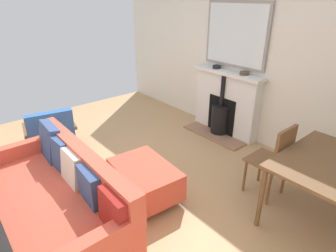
{
  "coord_description": "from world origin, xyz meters",
  "views": [
    {
      "loc": [
        1.22,
        2.65,
        2.15
      ],
      "look_at": [
        -0.65,
        0.42,
        0.79
      ],
      "focal_mm": 29.94,
      "sensor_mm": 36.0,
      "label": 1
    }
  ],
  "objects_px": {
    "ottoman": "(145,178)",
    "armchair_accent": "(50,130)",
    "sofa": "(58,198)",
    "fireplace": "(225,106)",
    "dining_table": "(331,170)",
    "mantel_bowl_near": "(217,67)",
    "mantel_bowl_far": "(244,73)",
    "dining_chair_near_fireplace": "(275,157)"
  },
  "relations": [
    {
      "from": "sofa",
      "to": "fireplace",
      "type": "bearing_deg",
      "value": -172.77
    },
    {
      "from": "fireplace",
      "to": "mantel_bowl_near",
      "type": "bearing_deg",
      "value": -93.84
    },
    {
      "from": "sofa",
      "to": "armchair_accent",
      "type": "relative_size",
      "value": 2.49
    },
    {
      "from": "mantel_bowl_near",
      "to": "ottoman",
      "type": "bearing_deg",
      "value": 20.73
    },
    {
      "from": "sofa",
      "to": "armchair_accent",
      "type": "bearing_deg",
      "value": -107.08
    },
    {
      "from": "dining_table",
      "to": "dining_chair_near_fireplace",
      "type": "xyz_separation_m",
      "value": [
        0.0,
        -0.56,
        -0.11
      ]
    },
    {
      "from": "mantel_bowl_far",
      "to": "dining_chair_near_fireplace",
      "type": "xyz_separation_m",
      "value": [
        0.93,
        1.17,
        -0.56
      ]
    },
    {
      "from": "mantel_bowl_near",
      "to": "mantel_bowl_far",
      "type": "bearing_deg",
      "value": 90.0
    },
    {
      "from": "mantel_bowl_near",
      "to": "dining_table",
      "type": "height_order",
      "value": "mantel_bowl_near"
    },
    {
      "from": "ottoman",
      "to": "dining_table",
      "type": "height_order",
      "value": "dining_table"
    },
    {
      "from": "sofa",
      "to": "ottoman",
      "type": "distance_m",
      "value": 0.95
    },
    {
      "from": "mantel_bowl_far",
      "to": "armchair_accent",
      "type": "relative_size",
      "value": 0.18
    },
    {
      "from": "sofa",
      "to": "dining_chair_near_fireplace",
      "type": "height_order",
      "value": "dining_chair_near_fireplace"
    },
    {
      "from": "dining_table",
      "to": "armchair_accent",
      "type": "bearing_deg",
      "value": -62.73
    },
    {
      "from": "mantel_bowl_near",
      "to": "armchair_accent",
      "type": "height_order",
      "value": "mantel_bowl_near"
    },
    {
      "from": "dining_chair_near_fireplace",
      "to": "dining_table",
      "type": "bearing_deg",
      "value": 90.01
    },
    {
      "from": "dining_table",
      "to": "dining_chair_near_fireplace",
      "type": "height_order",
      "value": "dining_chair_near_fireplace"
    },
    {
      "from": "sofa",
      "to": "dining_chair_near_fireplace",
      "type": "bearing_deg",
      "value": 152.09
    },
    {
      "from": "fireplace",
      "to": "mantel_bowl_near",
      "type": "height_order",
      "value": "mantel_bowl_near"
    },
    {
      "from": "mantel_bowl_near",
      "to": "sofa",
      "type": "relative_size",
      "value": 0.07
    },
    {
      "from": "fireplace",
      "to": "ottoman",
      "type": "height_order",
      "value": "fireplace"
    },
    {
      "from": "dining_table",
      "to": "fireplace",
      "type": "bearing_deg",
      "value": -114.42
    },
    {
      "from": "armchair_accent",
      "to": "mantel_bowl_far",
      "type": "bearing_deg",
      "value": 151.55
    },
    {
      "from": "ottoman",
      "to": "armchair_accent",
      "type": "bearing_deg",
      "value": -73.38
    },
    {
      "from": "mantel_bowl_far",
      "to": "ottoman",
      "type": "bearing_deg",
      "value": 6.57
    },
    {
      "from": "mantel_bowl_far",
      "to": "ottoman",
      "type": "height_order",
      "value": "mantel_bowl_far"
    },
    {
      "from": "mantel_bowl_near",
      "to": "dining_chair_near_fireplace",
      "type": "xyz_separation_m",
      "value": [
        0.93,
        1.71,
        -0.56
      ]
    },
    {
      "from": "ottoman",
      "to": "dining_table",
      "type": "bearing_deg",
      "value": 126.85
    },
    {
      "from": "fireplace",
      "to": "ottoman",
      "type": "bearing_deg",
      "value": 14.52
    },
    {
      "from": "mantel_bowl_far",
      "to": "dining_table",
      "type": "bearing_deg",
      "value": 61.62
    },
    {
      "from": "armchair_accent",
      "to": "fireplace",
      "type": "bearing_deg",
      "value": 156.74
    },
    {
      "from": "fireplace",
      "to": "sofa",
      "type": "relative_size",
      "value": 0.66
    },
    {
      "from": "ottoman",
      "to": "sofa",
      "type": "bearing_deg",
      "value": -9.25
    },
    {
      "from": "armchair_accent",
      "to": "sofa",
      "type": "bearing_deg",
      "value": 72.92
    },
    {
      "from": "armchair_accent",
      "to": "dining_table",
      "type": "distance_m",
      "value": 3.49
    },
    {
      "from": "mantel_bowl_near",
      "to": "mantel_bowl_far",
      "type": "xyz_separation_m",
      "value": [
        0.0,
        0.54,
        -0.0
      ]
    },
    {
      "from": "fireplace",
      "to": "dining_table",
      "type": "xyz_separation_m",
      "value": [
        0.92,
        2.02,
        0.17
      ]
    },
    {
      "from": "mantel_bowl_far",
      "to": "ottoman",
      "type": "xyz_separation_m",
      "value": [
        2.05,
        0.24,
        -0.84
      ]
    },
    {
      "from": "fireplace",
      "to": "dining_table",
      "type": "distance_m",
      "value": 2.22
    },
    {
      "from": "dining_chair_near_fireplace",
      "to": "ottoman",
      "type": "bearing_deg",
      "value": -39.83
    },
    {
      "from": "armchair_accent",
      "to": "ottoman",
      "type": "bearing_deg",
      "value": 106.62
    },
    {
      "from": "mantel_bowl_near",
      "to": "armchair_accent",
      "type": "relative_size",
      "value": 0.18
    }
  ]
}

